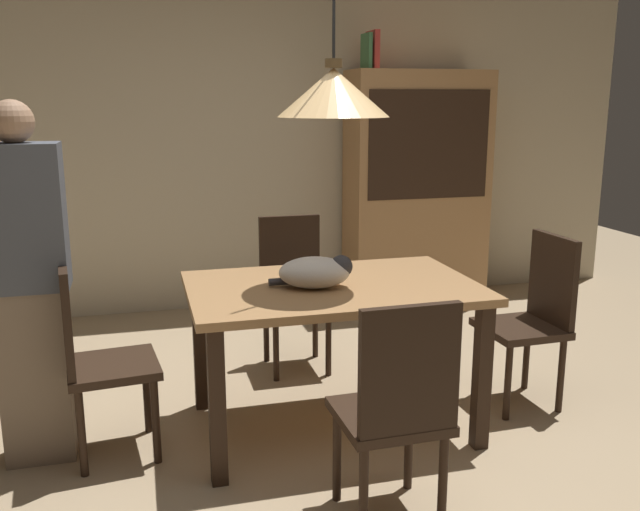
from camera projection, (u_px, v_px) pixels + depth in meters
name	position (u px, v px, depth m)	size (l,w,h in m)	color
ground	(350.00, 461.00, 3.16)	(10.00, 10.00, 0.00)	tan
back_wall	(250.00, 123.00, 5.34)	(6.40, 0.10, 2.90)	beige
dining_table	(333.00, 304.00, 3.37)	(1.40, 0.90, 0.75)	#A87A4C
chair_right_side	(534.00, 313.00, 3.68)	(0.41, 0.41, 0.93)	black
chair_near_front	(397.00, 405.00, 2.57)	(0.41, 0.41, 0.93)	black
chair_left_side	(94.00, 352.00, 3.11)	(0.44, 0.44, 0.93)	black
chair_far_back	(293.00, 285.00, 4.22)	(0.40, 0.40, 0.93)	black
cat_sleeping	(317.00, 272.00, 3.27)	(0.40, 0.28, 0.16)	silver
pendant_lamp	(333.00, 92.00, 3.14)	(0.52, 0.52, 1.30)	#E5B775
hutch_bookcase	(416.00, 194.00, 5.47)	(1.12, 0.45, 1.85)	#A87A4C
book_green_slim	(366.00, 51.00, 5.12)	(0.03, 0.20, 0.26)	#427A4C
book_red_tall	(373.00, 50.00, 5.13)	(0.04, 0.22, 0.28)	#B73833
person_standing	(28.00, 287.00, 3.03)	(0.36, 0.22, 1.63)	#84705B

